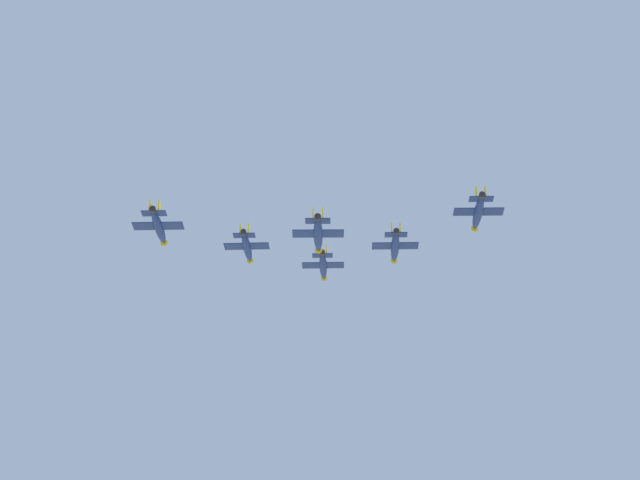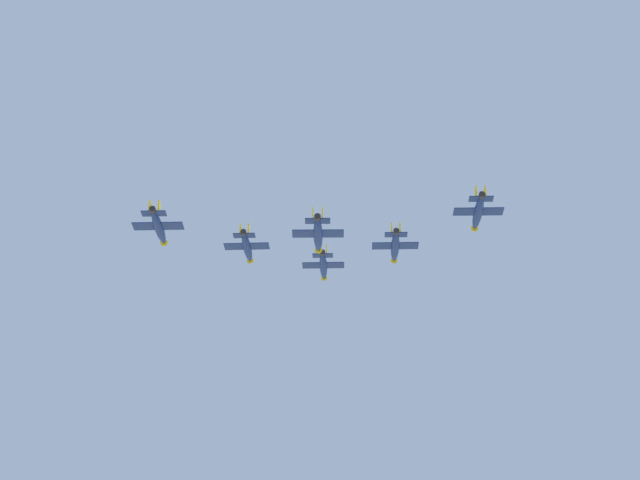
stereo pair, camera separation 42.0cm
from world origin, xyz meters
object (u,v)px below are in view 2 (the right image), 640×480
jet_right_wingman (395,246)px  jet_slot_rear (318,234)px  jet_lead (323,266)px  jet_left_wingman (247,247)px  jet_right_outer (478,212)px  jet_left_outer (159,227)px

jet_right_wingman → jet_slot_rear: jet_right_wingman is taller
jet_lead → jet_slot_rear: jet_lead is taller
jet_left_wingman → jet_right_wingman: size_ratio=0.98×
jet_left_wingman → jet_right_wingman: jet_left_wingman is taller
jet_left_wingman → jet_right_outer: bearing=-110.5°
jet_right_wingman → jet_left_outer: size_ratio=0.98×
jet_right_outer → jet_slot_rear: 32.22m
jet_lead → jet_right_wingman: (-12.19, -21.41, -4.36)m
jet_left_outer → jet_slot_rear: (10.90, -29.99, -2.17)m
jet_lead → jet_left_outer: bearing=139.6°
jet_right_wingman → jet_left_outer: (-33.99, 38.58, -4.03)m
jet_right_wingman → jet_left_outer: jet_right_wingman is taller
jet_left_wingman → jet_lead: bearing=-39.5°
jet_left_wingman → jet_right_outer: size_ratio=0.99×
jet_lead → jet_right_outer: 49.66m
jet_lead → jet_left_outer: (-46.19, 17.17, -8.39)m
jet_right_wingman → jet_slot_rear: (-23.09, 8.58, -6.20)m
jet_lead → jet_left_outer: size_ratio=0.95×
jet_left_wingman → jet_slot_rear: (-12.19, -21.41, -6.56)m
jet_left_wingman → jet_right_wingman: 31.91m
jet_right_wingman → jet_slot_rear: bearing=139.3°
jet_right_wingman → jet_left_outer: bearing=111.1°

